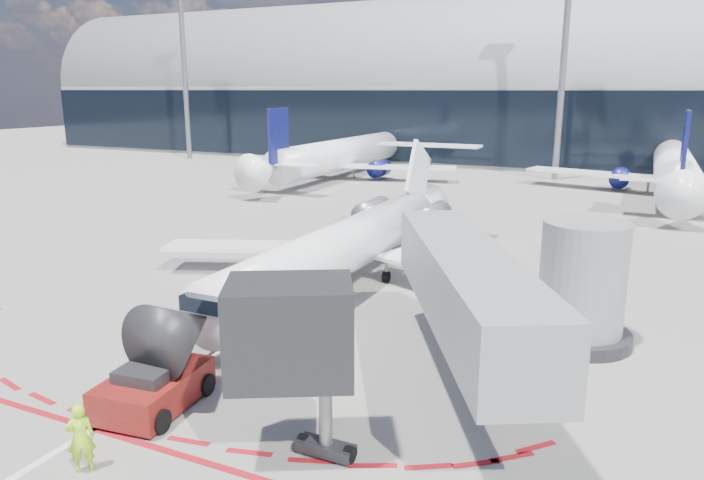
% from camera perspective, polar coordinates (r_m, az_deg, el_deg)
% --- Properties ---
extents(ground, '(260.00, 260.00, 0.00)m').
position_cam_1_polar(ground, '(28.64, -5.34, -6.14)').
color(ground, slate).
rests_on(ground, ground).
extents(apron_centerline, '(0.25, 40.00, 0.01)m').
position_cam_1_polar(apron_centerline, '(30.28, -3.43, -4.99)').
color(apron_centerline, silver).
rests_on(apron_centerline, ground).
extents(apron_stop_bar, '(14.00, 0.25, 0.01)m').
position_cam_1_polar(apron_stop_bar, '(20.46, -22.42, -15.58)').
color(apron_stop_bar, maroon).
rests_on(apron_stop_bar, ground).
extents(terminal_building, '(150.00, 24.15, 24.00)m').
position_cam_1_polar(terminal_building, '(89.25, 16.56, 12.30)').
color(terminal_building, gray).
rests_on(terminal_building, ground).
extents(jet_bridge, '(10.03, 15.20, 4.90)m').
position_cam_1_polar(jet_bridge, '(21.61, 13.28, -4.64)').
color(jet_bridge, gray).
rests_on(jet_bridge, ground).
extents(light_mast_west, '(0.70, 0.70, 25.00)m').
position_cam_1_polar(light_mast_west, '(92.36, -15.00, 14.89)').
color(light_mast_west, gray).
rests_on(light_mast_west, ground).
extents(light_mast_centre, '(0.70, 0.70, 25.00)m').
position_cam_1_polar(light_mast_centre, '(71.80, 18.69, 15.17)').
color(light_mast_centre, gray).
rests_on(light_mast_centre, ground).
extents(regional_jet, '(21.54, 26.56, 6.65)m').
position_cam_1_polar(regional_jet, '(31.02, -0.09, -0.25)').
color(regional_jet, white).
rests_on(regional_jet, ground).
extents(pushback_tug, '(2.76, 5.76, 1.47)m').
position_cam_1_polar(pushback_tug, '(20.78, -17.59, -12.70)').
color(pushback_tug, '#59100C').
rests_on(pushback_tug, ground).
extents(ramp_worker, '(0.81, 0.80, 1.88)m').
position_cam_1_polar(ramp_worker, '(18.19, -23.44, -16.16)').
color(ramp_worker, '#A9FF1A').
rests_on(ramp_worker, ground).
extents(bg_airliner_0, '(30.74, 32.55, 9.95)m').
position_cam_1_polar(bg_airliner_0, '(70.34, -1.00, 9.76)').
color(bg_airliner_0, white).
rests_on(bg_airliner_0, ground).
extents(bg_airliner_1, '(31.38, 33.23, 10.15)m').
position_cam_1_polar(bg_airliner_1, '(66.35, 27.47, 8.12)').
color(bg_airliner_1, white).
rests_on(bg_airliner_1, ground).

